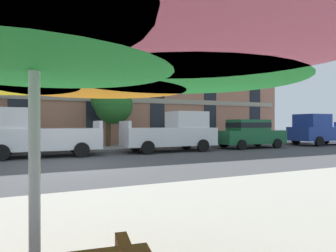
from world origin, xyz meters
TOP-DOWN VIEW (x-y plane):
  - ground_plane at (0.00, 0.00)m, footprint 120.00×120.00m
  - sidewalk_far at (0.00, 6.80)m, footprint 56.00×3.60m
  - apartment_building at (-0.00, 14.99)m, footprint 36.40×12.08m
  - pickup_white at (-1.22, 3.70)m, footprint 5.10×2.12m
  - pickup_white_midblock at (5.58, 3.70)m, footprint 5.10×2.12m
  - sedan_green at (10.89, 3.70)m, footprint 4.40×1.98m
  - pickup_blue at (17.29, 3.70)m, footprint 5.10×2.12m
  - street_tree_middle at (2.91, 7.16)m, footprint 2.51×2.58m
  - patio_umbrella at (-1.24, -9.00)m, footprint 3.36×3.12m

SIDE VIEW (x-z plane):
  - ground_plane at x=0.00m, z-range 0.00..0.00m
  - sidewalk_far at x=0.00m, z-range 0.00..0.12m
  - sedan_green at x=10.89m, z-range 0.06..1.84m
  - pickup_white at x=-1.22m, z-range -0.07..2.13m
  - pickup_white_midblock at x=5.58m, z-range -0.07..2.13m
  - pickup_blue at x=17.29m, z-range -0.07..2.13m
  - patio_umbrella at x=-1.24m, z-range 0.85..3.13m
  - street_tree_middle at x=2.91m, z-range 0.82..4.75m
  - apartment_building at x=0.00m, z-range 0.00..12.80m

